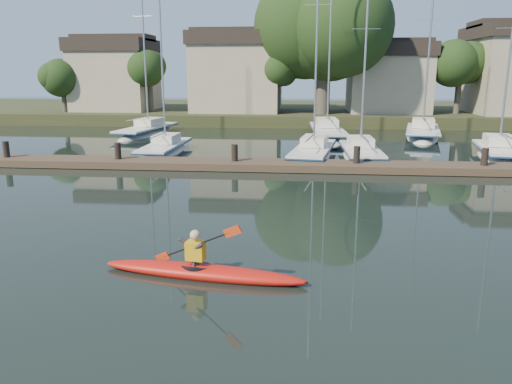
# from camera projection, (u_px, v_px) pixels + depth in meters

# --- Properties ---
(ground) EXTENTS (160.00, 160.00, 0.00)m
(ground) POSITION_uv_depth(u_px,v_px,m) (281.00, 289.00, 11.16)
(ground) COLOR black
(ground) RESTS_ON ground
(kayak) EXTENTS (5.08, 1.40, 1.61)m
(kayak) POSITION_uv_depth(u_px,v_px,m) (202.00, 269.00, 11.79)
(kayak) COLOR #B3100D
(kayak) RESTS_ON ground
(dock) EXTENTS (34.00, 2.00, 1.80)m
(dock) POSITION_uv_depth(u_px,v_px,m) (295.00, 165.00, 24.65)
(dock) COLOR #4F392D
(dock) RESTS_ON ground
(sailboat_1) EXTENTS (1.98, 7.55, 12.29)m
(sailboat_1) POSITION_uv_depth(u_px,v_px,m) (165.00, 156.00, 29.70)
(sailboat_1) COLOR silver
(sailboat_1) RESTS_ON ground
(sailboat_2) EXTENTS (3.20, 8.70, 14.07)m
(sailboat_2) POSITION_uv_depth(u_px,v_px,m) (313.00, 160.00, 28.28)
(sailboat_2) COLOR silver
(sailboat_2) RESTS_ON ground
(sailboat_3) EXTENTS (2.14, 7.52, 12.05)m
(sailboat_3) POSITION_uv_depth(u_px,v_px,m) (360.00, 161.00, 28.07)
(sailboat_3) COLOR silver
(sailboat_3) RESTS_ON ground
(sailboat_4) EXTENTS (3.25, 7.44, 12.22)m
(sailboat_4) POSITION_uv_depth(u_px,v_px,m) (498.00, 161.00, 28.08)
(sailboat_4) COLOR silver
(sailboat_4) RESTS_ON ground
(sailboat_5) EXTENTS (3.43, 9.20, 14.87)m
(sailboat_5) POSITION_uv_depth(u_px,v_px,m) (147.00, 137.00, 38.29)
(sailboat_5) COLOR silver
(sailboat_5) RESTS_ON ground
(sailboat_6) EXTENTS (2.74, 10.75, 16.94)m
(sailboat_6) POSITION_uv_depth(u_px,v_px,m) (327.00, 139.00, 37.20)
(sailboat_6) COLOR silver
(sailboat_6) RESTS_ON ground
(sailboat_7) EXTENTS (4.14, 9.20, 14.37)m
(sailboat_7) POSITION_uv_depth(u_px,v_px,m) (422.00, 140.00, 36.61)
(sailboat_7) COLOR silver
(sailboat_7) RESTS_ON ground
(shore) EXTENTS (90.00, 25.25, 12.75)m
(shore) POSITION_uv_depth(u_px,v_px,m) (317.00, 87.00, 49.21)
(shore) COLOR #26341A
(shore) RESTS_ON ground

